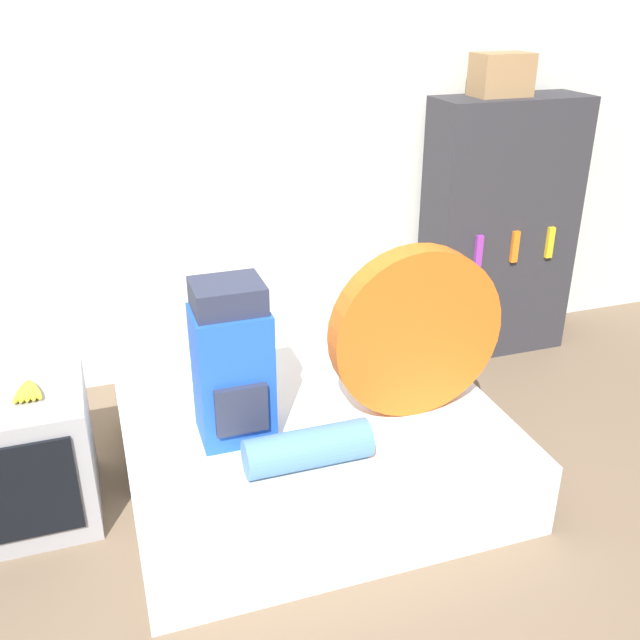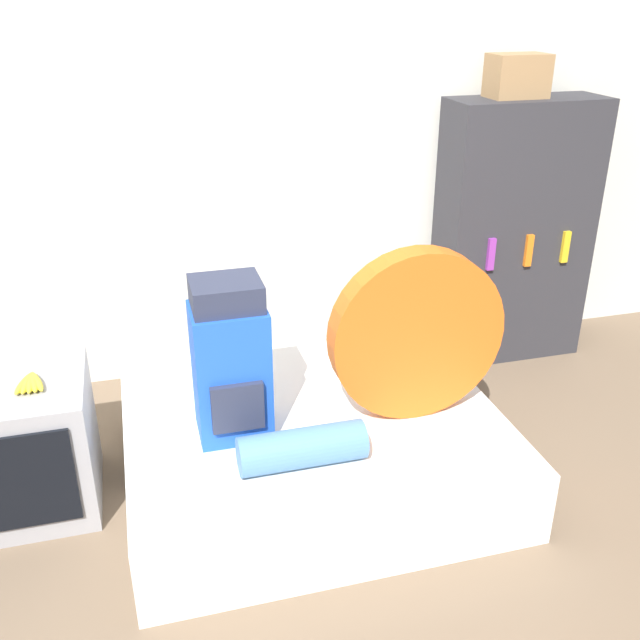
{
  "view_description": "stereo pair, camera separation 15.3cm",
  "coord_description": "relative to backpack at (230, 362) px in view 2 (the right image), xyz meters",
  "views": [
    {
      "loc": [
        -0.61,
        -1.79,
        2.06
      ],
      "look_at": [
        0.26,
        0.8,
        0.79
      ],
      "focal_mm": 40.0,
      "sensor_mm": 36.0,
      "label": 1
    },
    {
      "loc": [
        -0.46,
        -1.83,
        2.06
      ],
      "look_at": [
        0.26,
        0.8,
        0.79
      ],
      "focal_mm": 40.0,
      "sensor_mm": 36.0,
      "label": 2
    }
  ],
  "objects": [
    {
      "name": "cardboard_box",
      "position": [
        1.74,
        0.98,
        0.97
      ],
      "size": [
        0.3,
        0.2,
        0.22
      ],
      "color": "#99754C",
      "rests_on": "bookshelf"
    },
    {
      "name": "ground_plane",
      "position": [
        0.14,
        -0.74,
        -0.67
      ],
      "size": [
        16.0,
        16.0,
        0.0
      ],
      "primitive_type": "plane",
      "color": "brown"
    },
    {
      "name": "backpack",
      "position": [
        0.0,
        0.0,
        0.0
      ],
      "size": [
        0.3,
        0.29,
        0.69
      ],
      "color": "blue",
      "rests_on": "bed"
    },
    {
      "name": "sleeping_roll",
      "position": [
        0.22,
        -0.31,
        -0.25
      ],
      "size": [
        0.51,
        0.16,
        0.16
      ],
      "color": "teal",
      "rests_on": "bed"
    },
    {
      "name": "television",
      "position": [
        -0.9,
        0.18,
        -0.37
      ],
      "size": [
        0.62,
        0.57,
        0.59
      ],
      "color": "#939399",
      "rests_on": "ground_plane"
    },
    {
      "name": "wall_back",
      "position": [
        0.14,
        1.23,
        0.63
      ],
      "size": [
        8.0,
        0.05,
        2.6
      ],
      "color": "silver",
      "rests_on": "ground_plane"
    },
    {
      "name": "banana_bunch",
      "position": [
        -0.8,
        0.15,
        -0.06
      ],
      "size": [
        0.13,
        0.18,
        0.03
      ],
      "color": "yellow",
      "rests_on": "television"
    },
    {
      "name": "tent_bag",
      "position": [
        0.79,
        -0.06,
        0.05
      ],
      "size": [
        0.77,
        0.12,
        0.77
      ],
      "color": "#E05B19",
      "rests_on": "bed"
    },
    {
      "name": "bed",
      "position": [
        0.36,
        0.05,
        -0.5
      ],
      "size": [
        1.64,
        1.41,
        0.34
      ],
      "color": "white",
      "rests_on": "ground_plane"
    },
    {
      "name": "bookshelf",
      "position": [
        1.81,
        0.96,
        0.09
      ],
      "size": [
        0.88,
        0.36,
        1.52
      ],
      "color": "#2D2D33",
      "rests_on": "ground_plane"
    }
  ]
}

